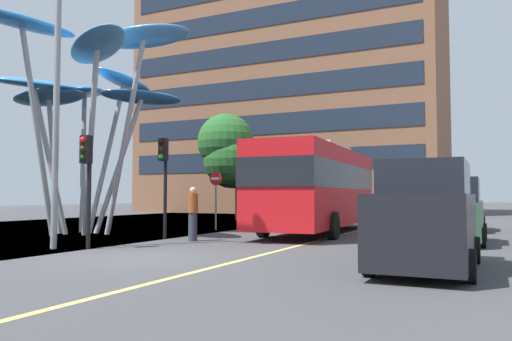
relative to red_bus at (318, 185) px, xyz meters
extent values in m
cube|color=#424244|center=(-1.37, -9.83, -2.02)|extent=(120.00, 240.00, 0.10)
cube|color=#E0D666|center=(1.09, -9.83, -1.97)|extent=(0.16, 144.00, 0.01)
cube|color=red|center=(0.00, 0.00, -0.11)|extent=(3.09, 10.42, 3.01)
cube|color=black|center=(0.00, 0.00, 0.31)|extent=(3.13, 10.53, 0.96)
cube|color=yellow|center=(-0.25, 5.08, 1.09)|extent=(1.43, 0.17, 0.36)
cube|color=#B2B2B7|center=(0.00, 0.00, 1.51)|extent=(2.12, 3.70, 0.24)
cylinder|color=black|center=(1.14, 3.25, -1.49)|extent=(0.33, 0.97, 0.96)
cylinder|color=black|center=(-1.45, 3.12, -1.49)|extent=(0.33, 0.97, 0.96)
cylinder|color=black|center=(1.43, -2.77, -1.49)|extent=(0.33, 0.97, 0.96)
cylinder|color=black|center=(-1.15, -2.90, -1.49)|extent=(0.33, 0.97, 0.96)
cylinder|color=#9EA0A5|center=(-6.47, -4.21, 1.90)|extent=(1.66, 0.57, 7.76)
ellipsoid|color=#4CA3E5|center=(-5.76, -4.04, 5.76)|extent=(4.02, 2.38, 0.95)
cylinder|color=#9EA0A5|center=(-7.40, -3.46, 0.87)|extent=(1.36, 1.71, 5.73)
ellipsoid|color=#388EDB|center=(-6.86, -2.74, 3.70)|extent=(3.18, 3.58, 0.60)
cylinder|color=#9EA0A5|center=(-8.31, -3.16, 1.35)|extent=(0.24, 2.25, 6.69)
ellipsoid|color=#4299E0|center=(-8.33, -2.13, 4.66)|extent=(1.61, 3.36, 0.99)
cylinder|color=#9EA0A5|center=(-9.24, -3.61, 1.06)|extent=(1.00, 1.05, 6.09)
ellipsoid|color=#2D7FD1|center=(-9.60, -3.23, 4.09)|extent=(3.88, 4.00, 0.95)
cylinder|color=#9EA0A5|center=(-9.61, -4.81, 0.81)|extent=(0.88, 0.32, 5.57)
ellipsoid|color=#4CA3E5|center=(-9.94, -4.86, 3.58)|extent=(3.52, 2.10, 0.78)
cylinder|color=#9EA0A5|center=(-9.21, -5.43, 0.99)|extent=(1.28, 1.13, 5.95)
ellipsoid|color=#388EDB|center=(-9.71, -5.85, 3.94)|extent=(3.47, 3.23, 0.79)
cylinder|color=#9EA0A5|center=(-8.58, -6.56, 1.91)|extent=(0.44, 1.63, 7.78)
ellipsoid|color=#388EDB|center=(-8.69, -7.26, 5.78)|extent=(1.94, 4.53, 0.59)
cylinder|color=#9EA0A5|center=(-7.06, -5.47, 1.50)|extent=(1.65, 1.22, 6.97)
ellipsoid|color=#4CA3E5|center=(-6.37, -5.94, 4.96)|extent=(4.42, 3.75, 0.80)
cylinder|color=black|center=(-3.99, -8.69, -0.35)|extent=(0.12, 0.12, 3.23)
cube|color=black|center=(-3.99, -8.83, 0.86)|extent=(0.28, 0.24, 0.80)
sphere|color=red|center=(-3.99, -8.96, 1.12)|extent=(0.18, 0.18, 0.18)
sphere|color=#3A2707|center=(-3.99, -8.96, 0.86)|extent=(0.18, 0.18, 0.18)
sphere|color=black|center=(-3.99, -8.96, 0.60)|extent=(0.18, 0.18, 0.18)
cylinder|color=black|center=(-4.07, -4.90, -0.19)|extent=(0.12, 0.12, 3.55)
cube|color=black|center=(-4.07, -5.04, 1.18)|extent=(0.28, 0.24, 0.80)
sphere|color=#390706|center=(-4.07, -5.17, 1.44)|extent=(0.18, 0.18, 0.18)
sphere|color=#3A2707|center=(-4.07, -5.17, 1.18)|extent=(0.18, 0.18, 0.18)
sphere|color=green|center=(-4.07, -5.17, 0.92)|extent=(0.18, 0.18, 0.18)
cube|color=black|center=(5.20, -8.72, -1.11)|extent=(1.74, 4.53, 1.36)
cube|color=black|center=(5.20, -8.72, -0.09)|extent=(1.60, 2.49, 0.66)
cylinder|color=black|center=(6.07, -7.32, -1.67)|extent=(0.20, 0.60, 0.60)
cylinder|color=black|center=(4.33, -7.32, -1.67)|extent=(0.20, 0.60, 0.60)
cylinder|color=black|center=(6.07, -10.13, -1.67)|extent=(0.20, 0.60, 0.60)
cylinder|color=black|center=(4.33, -10.13, -1.67)|extent=(0.20, 0.60, 0.60)
cube|color=#2D5138|center=(5.20, -2.43, -1.22)|extent=(1.89, 3.81, 1.12)
cube|color=black|center=(5.20, -2.43, -0.27)|extent=(1.74, 2.09, 0.78)
cylinder|color=black|center=(6.14, -1.24, -1.67)|extent=(0.20, 0.60, 0.60)
cylinder|color=black|center=(4.26, -1.24, -1.67)|extent=(0.20, 0.60, 0.60)
cylinder|color=black|center=(6.14, -3.61, -1.67)|extent=(0.20, 0.60, 0.60)
cylinder|color=black|center=(4.26, -3.61, -1.67)|extent=(0.20, 0.60, 0.60)
cube|color=black|center=(5.07, 3.93, -1.23)|extent=(1.86, 4.16, 1.12)
cube|color=black|center=(5.07, 3.93, -0.32)|extent=(1.71, 2.29, 0.69)
cylinder|color=black|center=(6.00, 5.22, -1.67)|extent=(0.20, 0.60, 0.60)
cylinder|color=black|center=(4.14, 5.22, -1.67)|extent=(0.20, 0.60, 0.60)
cylinder|color=black|center=(6.00, 2.64, -1.67)|extent=(0.20, 0.60, 0.60)
cylinder|color=black|center=(4.14, 2.64, -1.67)|extent=(0.20, 0.60, 0.60)
cylinder|color=gray|center=(-4.91, -9.08, 2.38)|extent=(0.18, 0.18, 8.69)
cylinder|color=brown|center=(-8.13, 8.56, -0.68)|extent=(0.39, 0.39, 2.57)
sphere|color=#286028|center=(-8.76, 9.34, 1.79)|extent=(2.94, 2.94, 2.94)
sphere|color=#286028|center=(-8.12, 7.69, 1.78)|extent=(3.56, 3.56, 3.56)
sphere|color=#286028|center=(-8.50, 7.57, 2.90)|extent=(3.52, 3.52, 3.52)
cylinder|color=#2D3342|center=(-2.65, -5.31, -1.49)|extent=(0.29, 0.29, 0.94)
cylinder|color=#99471E|center=(-2.65, -5.31, -0.70)|extent=(0.34, 0.34, 0.64)
sphere|color=beige|center=(-2.65, -5.31, -0.27)|extent=(0.22, 0.22, 0.22)
cylinder|color=gray|center=(-4.64, -0.31, -0.68)|extent=(0.08, 0.08, 2.57)
cylinder|color=red|center=(-4.64, -0.34, 0.30)|extent=(0.60, 0.03, 0.60)
cube|color=white|center=(-4.64, -0.37, 0.30)|extent=(0.40, 0.04, 0.11)
cube|color=brown|center=(-10.73, 24.99, 8.69)|extent=(27.30, 13.85, 21.32)
cube|color=#1E2838|center=(-10.73, 18.05, 2.45)|extent=(25.66, 0.08, 1.71)
cube|color=#1E2838|center=(-10.73, 18.05, 5.49)|extent=(25.66, 0.08, 1.71)
cube|color=#1E2838|center=(-10.73, 18.05, 8.54)|extent=(25.66, 0.08, 1.71)
cube|color=#1E2838|center=(-10.73, 18.05, 11.58)|extent=(25.66, 0.08, 1.71)
cube|color=#1E2838|center=(-10.73, 18.05, 14.63)|extent=(25.66, 0.08, 1.71)
camera|label=1|loc=(6.46, -19.55, -0.46)|focal=35.09mm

